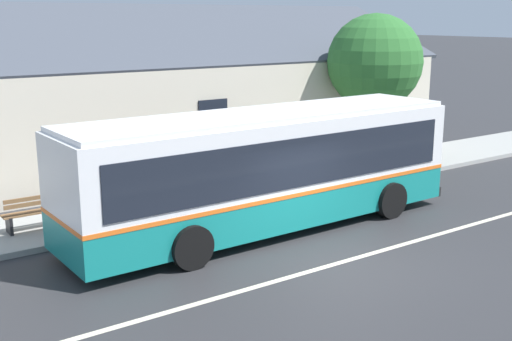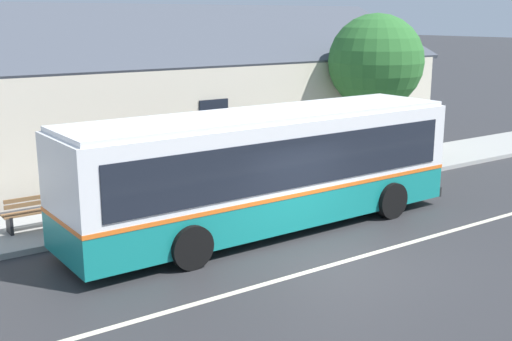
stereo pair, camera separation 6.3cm
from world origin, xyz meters
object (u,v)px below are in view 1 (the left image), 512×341
Objects in this scene: transit_bus at (267,167)px; street_tree_primary at (375,62)px; bench_by_building at (35,214)px; bus_stop_sign at (402,129)px.

street_tree_primary reaches higher than transit_bus.
bench_by_building is (-5.09, 2.92, -1.09)m from transit_bus.
street_tree_primary is 2.31× the size of bus_stop_sign.
transit_bus is at bearing -152.30° from street_tree_primary.
transit_bus reaches higher than bench_by_building.
bench_by_building is 0.28× the size of street_tree_primary.
transit_bus is at bearing -163.95° from bus_stop_sign.
bus_stop_sign is (-0.69, -2.09, -2.11)m from street_tree_primary.
bus_stop_sign is (7.27, 2.09, -0.01)m from transit_bus.
street_tree_primary reaches higher than bench_by_building.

